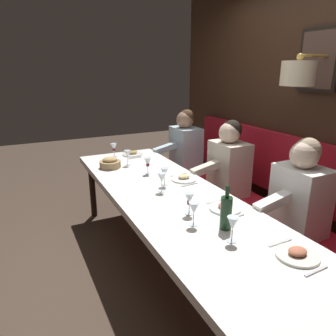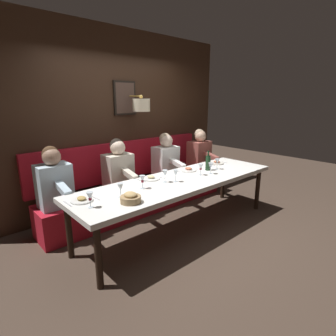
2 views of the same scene
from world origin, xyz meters
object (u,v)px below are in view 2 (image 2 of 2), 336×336
diner_far (54,180)px  wine_glass_3 (211,166)px  wine_glass_7 (90,197)px  diner_nearest (199,151)px  dining_table (181,183)px  wine_glass_0 (201,167)px  wine_bottle (208,163)px  wine_glass_2 (120,187)px  wine_glass_5 (217,162)px  diner_near (166,158)px  wine_glass_4 (176,173)px  diner_middle (118,167)px  wine_glass_1 (165,174)px  wine_glass_6 (142,179)px  bread_bowl (131,198)px

diner_far → wine_glass_3: diner_far is taller
wine_glass_7 → diner_nearest: bearing=-70.5°
dining_table → wine_glass_7: bearing=93.5°
wine_glass_0 → wine_bottle: 0.31m
diner_far → wine_glass_7: diner_far is taller
wine_glass_2 → diner_nearest: bearing=-68.5°
dining_table → wine_glass_2: bearing=92.7°
wine_glass_2 → wine_glass_5: same height
diner_near → wine_glass_4: (-0.92, 0.64, 0.04)m
diner_middle → wine_glass_3: bearing=-136.2°
wine_bottle → wine_glass_4: bearing=97.3°
diner_middle → diner_far: 0.94m
wine_glass_1 → wine_glass_6: 0.37m
wine_glass_5 → wine_bottle: bearing=66.7°
wine_glass_1 → wine_glass_7: size_ratio=1.00×
wine_glass_2 → wine_glass_4: same height
wine_glass_4 → bread_bowl: (-0.20, 0.85, -0.07)m
dining_table → bread_bowl: bread_bowl is taller
wine_glass_5 → diner_nearest: bearing=-33.6°
diner_nearest → wine_glass_5: (-0.89, 0.59, 0.04)m
diner_near → wine_glass_4: bearing=145.2°
diner_nearest → diner_far: same height
dining_table → wine_glass_4: (-0.04, 0.13, 0.17)m
wine_glass_2 → bread_bowl: bearing=179.5°
wine_glass_5 → diner_middle: bearing=54.2°
wine_glass_5 → wine_glass_6: same height
wine_glass_5 → wine_glass_1: bearing=87.4°
diner_nearest → diner_near: (0.00, 0.87, 0.00)m
dining_table → bread_bowl: bearing=103.7°
diner_nearest → wine_glass_5: bearing=146.4°
bread_bowl → diner_middle: bearing=-25.9°
wine_glass_1 → wine_glass_5: 1.04m
wine_glass_3 → wine_glass_7: size_ratio=1.00×
wine_glass_1 → wine_glass_6: size_ratio=1.00×
dining_table → wine_glass_6: size_ratio=18.85×
diner_far → wine_bottle: 2.18m
wine_glass_1 → wine_glass_6: bearing=90.9°
wine_glass_6 → wine_bottle: bearing=-88.9°
diner_far → wine_glass_6: (-0.84, -0.76, 0.04)m
wine_glass_0 → wine_bottle: bearing=-69.8°
wine_glass_7 → wine_bottle: (0.14, -2.00, 0.00)m
diner_near → wine_bottle: bearing=-170.8°
wine_glass_2 → wine_glass_6: same height
wine_glass_0 → wine_glass_7: same height
wine_glass_1 → wine_bottle: 0.89m
diner_near → wine_glass_3: bearing=179.9°
wine_glass_0 → bread_bowl: wine_glass_0 is taller
wine_bottle → diner_far: bearing=67.8°
dining_table → wine_glass_5: bearing=-90.2°
diner_middle → wine_glass_7: size_ratio=4.82×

